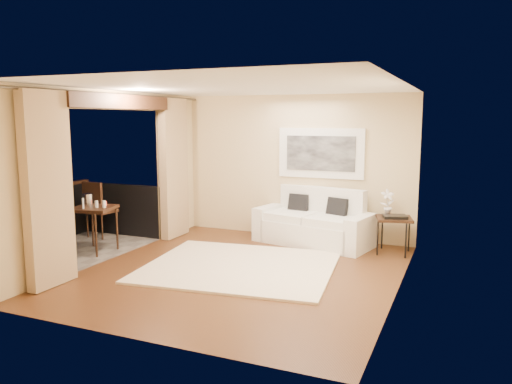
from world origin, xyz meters
The scene contains 18 objects.
floor centered at (0.00, 0.00, 0.00)m, with size 5.00×5.00×0.00m, color brown.
room_shell centered at (-2.13, 0.00, 2.52)m, with size 5.00×6.40×5.00m.
balcony centered at (-3.31, 0.00, 0.18)m, with size 1.81×2.60×1.17m.
curtains centered at (-2.11, 0.00, 1.34)m, with size 0.16×4.80×2.64m.
artwork centered at (0.50, 2.46, 1.62)m, with size 1.62×0.07×0.92m.
rug centered at (-0.11, 0.19, 0.02)m, with size 2.80×2.44×0.04m, color #FDEBCC.
sofa centered at (0.51, 2.09, 0.35)m, with size 2.22×1.31×1.00m.
side_table centered at (1.93, 1.95, 0.56)m, with size 0.68×0.68×0.62m.
tray centered at (1.95, 1.89, 0.64)m, with size 0.38×0.28×0.05m, color black.
orchid centered at (1.79, 2.12, 0.84)m, with size 0.23×0.16×0.44m, color white.
bistro_table centered at (-2.79, 0.07, 0.69)m, with size 0.80×0.80×0.78m.
balcony_chair_far centered at (-3.42, 0.89, 0.63)m, with size 0.50×0.51×1.08m.
balcony_chair_near centered at (-2.97, -0.90, 0.56)m, with size 0.44×0.45×0.96m.
ice_bucket centered at (-2.98, 0.17, 0.88)m, with size 0.18×0.18×0.20m, color silver.
candle centered at (-2.69, 0.26, 0.81)m, with size 0.06×0.06×0.07m, color #FA3516.
vase centered at (-2.82, -0.13, 0.87)m, with size 0.04×0.04×0.18m, color silver.
glass_a centered at (-2.69, 0.04, 0.84)m, with size 0.06×0.06×0.12m, color silver.
glass_b centered at (-2.58, 0.09, 0.84)m, with size 0.06×0.06×0.12m, color white.
Camera 1 is at (3.00, -6.50, 2.27)m, focal length 35.00 mm.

